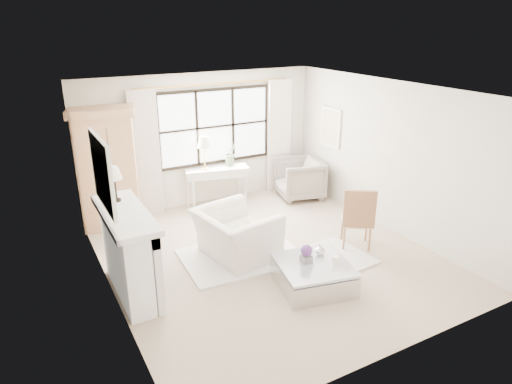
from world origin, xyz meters
TOP-DOWN VIEW (x-y plane):
  - floor at (0.00, 0.00)m, footprint 5.50×5.50m
  - ceiling at (0.00, 0.00)m, footprint 5.50×5.50m
  - wall_back at (0.00, 2.75)m, footprint 5.00×0.00m
  - wall_front at (0.00, -2.75)m, footprint 5.00×0.00m
  - wall_left at (-2.50, 0.00)m, footprint 0.00×5.50m
  - wall_right at (2.50, 0.00)m, footprint 0.00×5.50m
  - window_pane at (0.30, 2.73)m, footprint 2.40×0.02m
  - window_frame at (0.30, 2.72)m, footprint 2.50×0.04m
  - curtain_rod at (0.30, 2.67)m, footprint 3.30×0.04m
  - curtain_left at (-1.20, 2.65)m, footprint 0.55×0.10m
  - curtain_right at (1.80, 2.65)m, footprint 0.55×0.10m
  - fireplace at (-2.27, 0.00)m, footprint 0.58×1.66m
  - mirror_frame at (-2.47, 0.00)m, footprint 0.05×1.15m
  - mirror_glass at (-2.44, 0.00)m, footprint 0.02×1.00m
  - art_frame at (2.47, 1.70)m, footprint 0.04×0.62m
  - art_canvas at (2.45, 1.70)m, footprint 0.01×0.52m
  - mantel_lamp at (-2.25, 0.43)m, footprint 0.22×0.22m
  - armoire at (-1.97, 2.42)m, footprint 1.26×0.97m
  - console_table at (0.19, 2.49)m, footprint 1.37×0.73m
  - console_lamp at (-0.07, 2.47)m, footprint 0.28×0.28m
  - orchid_plant at (0.53, 2.49)m, footprint 0.32×0.29m
  - side_table at (0.04, 1.29)m, footprint 0.40×0.40m
  - rug_left at (-0.42, 0.17)m, footprint 1.97×1.45m
  - rug_right at (0.69, -0.60)m, footprint 1.53×1.20m
  - club_armchair at (-0.48, 0.22)m, footprint 1.26×1.39m
  - wingback_chair at (1.92, 1.97)m, footprint 1.12×1.10m
  - french_chair at (1.47, -0.43)m, footprint 0.67×0.67m
  - coffee_table at (0.10, -1.11)m, footprint 1.19×1.19m
  - planter_box at (0.02, -1.03)m, footprint 0.16×0.16m
  - planter_flowers at (0.02, -1.03)m, footprint 0.17×0.17m
  - pillar_candle at (0.37, -1.27)m, footprint 0.10×0.10m
  - coffee_vase at (0.33, -0.94)m, footprint 0.17×0.17m

SIDE VIEW (x-z plane):
  - floor at x=0.00m, z-range 0.00..0.00m
  - rug_right at x=0.69m, z-range 0.00..0.03m
  - rug_left at x=-0.42m, z-range 0.00..0.03m
  - coffee_table at x=0.10m, z-range -0.01..0.37m
  - french_chair at x=1.47m, z-range -0.23..0.85m
  - side_table at x=0.04m, z-range 0.08..0.58m
  - club_armchair at x=-0.48m, z-range 0.00..0.80m
  - console_table at x=0.19m, z-range 0.00..0.80m
  - wingback_chair at x=1.92m, z-range 0.00..0.85m
  - planter_box at x=0.02m, z-range 0.38..0.49m
  - pillar_candle at x=0.37m, z-range 0.38..0.50m
  - coffee_vase at x=0.33m, z-range 0.38..0.55m
  - planter_flowers at x=0.02m, z-range 0.49..0.66m
  - fireplace at x=-2.27m, z-range 0.02..1.28m
  - orchid_plant at x=0.53m, z-range 0.80..1.30m
  - armoire at x=-1.97m, z-range 0.02..2.26m
  - curtain_left at x=-1.20m, z-range 0.00..2.47m
  - curtain_right at x=1.80m, z-range 0.00..2.47m
  - wall_left at x=-2.50m, z-range -1.40..4.10m
  - wall_right at x=2.50m, z-range -1.40..4.10m
  - wall_back at x=0.00m, z-range -1.15..3.85m
  - wall_front at x=0.00m, z-range -1.15..3.85m
  - console_lamp at x=-0.07m, z-range 1.01..1.70m
  - art_frame at x=2.47m, z-range 1.14..1.96m
  - art_canvas at x=2.45m, z-range 1.19..1.91m
  - window_pane at x=0.30m, z-range 0.85..2.35m
  - window_frame at x=0.30m, z-range 0.85..2.35m
  - mantel_lamp at x=-2.25m, z-range 1.40..1.91m
  - mirror_frame at x=-2.47m, z-range 1.37..2.31m
  - mirror_glass at x=-2.44m, z-range 1.44..2.24m
  - curtain_rod at x=0.30m, z-range 2.45..2.49m
  - ceiling at x=0.00m, z-range 2.70..2.70m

